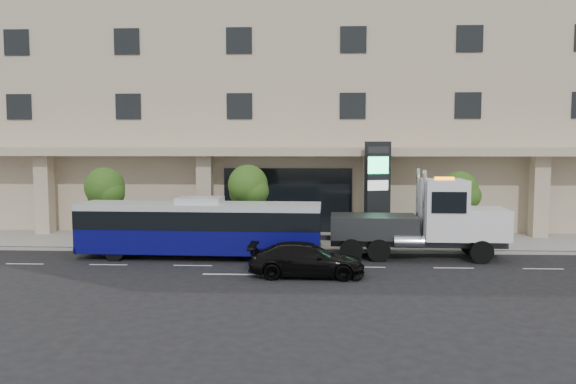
% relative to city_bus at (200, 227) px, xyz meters
% --- Properties ---
extents(ground, '(120.00, 120.00, 0.00)m').
position_rel_city_bus_xyz_m(ground, '(4.01, -0.34, -1.54)').
color(ground, black).
rests_on(ground, ground).
extents(sidewalk, '(120.00, 6.00, 0.15)m').
position_rel_city_bus_xyz_m(sidewalk, '(4.01, 4.66, -1.47)').
color(sidewalk, gray).
rests_on(sidewalk, ground).
extents(curb, '(120.00, 0.30, 0.15)m').
position_rel_city_bus_xyz_m(curb, '(4.01, 1.66, -1.47)').
color(curb, gray).
rests_on(curb, ground).
extents(convention_center, '(60.00, 17.60, 20.00)m').
position_rel_city_bus_xyz_m(convention_center, '(4.01, 15.08, 8.43)').
color(convention_center, tan).
rests_on(convention_center, ground).
extents(tree_left, '(2.27, 2.20, 4.22)m').
position_rel_city_bus_xyz_m(tree_left, '(-5.96, 3.25, 1.57)').
color(tree_left, '#422B19').
rests_on(tree_left, sidewalk).
extents(tree_mid, '(2.28, 2.20, 4.38)m').
position_rel_city_bus_xyz_m(tree_mid, '(2.04, 3.25, 1.72)').
color(tree_mid, '#422B19').
rests_on(tree_mid, sidewalk).
extents(tree_right, '(2.10, 2.00, 4.04)m').
position_rel_city_bus_xyz_m(tree_right, '(13.54, 3.25, 1.50)').
color(tree_right, '#422B19').
rests_on(tree_right, sidewalk).
extents(city_bus, '(12.02, 2.89, 3.03)m').
position_rel_city_bus_xyz_m(city_bus, '(0.00, 0.00, 0.00)').
color(city_bus, black).
rests_on(city_bus, ground).
extents(tow_truck, '(9.72, 2.75, 4.42)m').
position_rel_city_bus_xyz_m(tow_truck, '(11.15, 0.39, 0.28)').
color(tow_truck, '#2D3033').
rests_on(tow_truck, ground).
extents(black_sedan, '(4.97, 2.11, 1.43)m').
position_rel_city_bus_xyz_m(black_sedan, '(5.32, -3.70, -0.82)').
color(black_sedan, black).
rests_on(black_sedan, ground).
extents(signage_pylon, '(1.49, 0.93, 5.64)m').
position_rel_city_bus_xyz_m(signage_pylon, '(9.21, 4.33, 1.48)').
color(signage_pylon, black).
rests_on(signage_pylon, sidewalk).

